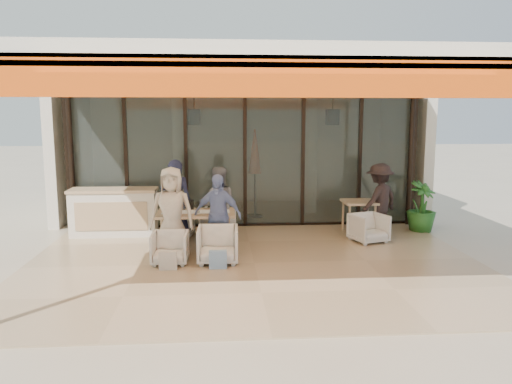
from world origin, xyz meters
TOP-DOWN VIEW (x-y plane):
  - ground at (0.00, 0.00)m, footprint 70.00×70.00m
  - terrace_floor at (0.00, 0.00)m, footprint 8.00×6.00m
  - terrace_structure at (0.00, -0.26)m, footprint 8.00×6.00m
  - glass_storefront at (0.00, 3.00)m, footprint 8.08×0.10m
  - interior_block at (0.01, 5.31)m, footprint 9.05×3.62m
  - host_counter at (-2.87, 2.30)m, footprint 1.85×0.65m
  - dining_table at (-1.06, 1.08)m, footprint 1.50×0.90m
  - chair_far_left at (-1.48, 2.02)m, footprint 0.69×0.65m
  - chair_far_right at (-0.64, 2.02)m, footprint 0.79×0.76m
  - chair_near_left at (-1.48, 0.12)m, footprint 0.64×0.60m
  - chair_near_right at (-0.64, 0.12)m, footprint 0.73×0.68m
  - diner_navy at (-1.48, 1.52)m, footprint 0.69×0.51m
  - diner_grey at (-0.64, 1.52)m, footprint 0.77×0.60m
  - diner_cream at (-1.48, 0.62)m, footprint 0.87×0.62m
  - diner_periwinkle at (-0.64, 0.62)m, footprint 0.97×0.62m
  - tote_bag_cream at (-1.48, -0.28)m, footprint 0.30×0.10m
  - tote_bag_blue at (-0.64, -0.28)m, footprint 0.30×0.10m
  - side_table at (2.46, 2.08)m, footprint 0.70×0.70m
  - side_chair at (2.46, 1.33)m, footprint 0.81×0.78m
  - standing_woman at (2.85, 1.92)m, footprint 1.18×1.06m
  - potted_palm at (3.92, 2.20)m, footprint 0.89×0.89m

SIDE VIEW (x-z plane):
  - ground at x=0.00m, z-range 0.00..0.00m
  - terrace_floor at x=0.00m, z-range 0.00..0.01m
  - tote_bag_cream at x=-1.48m, z-range 0.00..0.34m
  - tote_bag_blue at x=-0.64m, z-range 0.00..0.34m
  - chair_far_left at x=-1.48m, z-range 0.00..0.62m
  - chair_near_left at x=-1.48m, z-range 0.00..0.64m
  - side_chair at x=2.46m, z-range 0.00..0.66m
  - chair_far_right at x=-0.64m, z-range 0.00..0.70m
  - chair_near_right at x=-0.64m, z-range 0.00..0.73m
  - host_counter at x=-2.87m, z-range 0.01..1.05m
  - potted_palm at x=3.92m, z-range 0.00..1.15m
  - side_table at x=2.46m, z-range 0.27..1.01m
  - dining_table at x=-1.06m, z-range 0.22..1.15m
  - diner_periwinkle at x=-0.64m, z-range 0.00..1.54m
  - diner_grey at x=-0.64m, z-range 0.00..1.58m
  - standing_woman at x=2.85m, z-range 0.00..1.58m
  - diner_cream at x=-1.48m, z-range 0.00..1.67m
  - diner_navy at x=-1.48m, z-range 0.00..1.73m
  - glass_storefront at x=0.00m, z-range 0.00..3.20m
  - interior_block at x=0.01m, z-range 0.47..3.99m
  - terrace_structure at x=0.00m, z-range 1.55..4.95m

